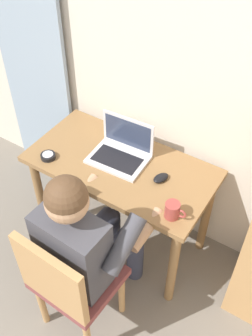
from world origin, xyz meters
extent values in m
cube|color=beige|center=(0.00, 2.20, 1.25)|extent=(4.80, 0.05, 2.50)
cube|color=#8EA3B7|center=(-1.26, 2.13, 1.12)|extent=(0.58, 0.03, 2.24)
cube|color=olive|center=(-0.36, 1.84, 0.72)|extent=(1.13, 0.58, 0.03)
cylinder|color=olive|center=(-0.86, 1.61, 0.35)|extent=(0.06, 0.06, 0.70)
cylinder|color=olive|center=(0.15, 1.61, 0.35)|extent=(0.06, 0.06, 0.70)
cylinder|color=olive|center=(-0.86, 2.07, 0.35)|extent=(0.06, 0.06, 0.70)
cylinder|color=olive|center=(0.15, 2.07, 0.35)|extent=(0.06, 0.06, 0.70)
cube|color=brown|center=(-0.23, 1.22, 0.44)|extent=(0.44, 0.42, 0.05)
cube|color=tan|center=(-0.24, 1.04, 0.67)|extent=(0.42, 0.06, 0.42)
cylinder|color=tan|center=(-0.05, 1.38, 0.21)|extent=(0.04, 0.04, 0.41)
cylinder|color=tan|center=(-0.39, 1.39, 0.21)|extent=(0.04, 0.04, 0.41)
cylinder|color=tan|center=(-0.41, 1.07, 0.21)|extent=(0.04, 0.04, 0.41)
cylinder|color=#33384C|center=(-0.13, 1.44, 0.48)|extent=(0.16, 0.41, 0.14)
cylinder|color=#33384C|center=(-0.31, 1.45, 0.48)|extent=(0.16, 0.41, 0.14)
cylinder|color=#33384C|center=(-0.12, 1.64, 0.24)|extent=(0.11, 0.11, 0.48)
cylinder|color=#33384C|center=(-0.30, 1.65, 0.24)|extent=(0.11, 0.11, 0.48)
cube|color=#3F3F47|center=(-0.23, 1.21, 0.71)|extent=(0.37, 0.22, 0.46)
cylinder|color=#3F3F47|center=(-0.01, 1.33, 0.79)|extent=(0.10, 0.30, 0.25)
cylinder|color=#3F3F47|center=(-0.45, 1.35, 0.79)|extent=(0.10, 0.30, 0.25)
cylinder|color=tan|center=(0.00, 1.53, 0.69)|extent=(0.08, 0.27, 0.11)
cylinder|color=tan|center=(-0.44, 1.55, 0.69)|extent=(0.08, 0.27, 0.11)
sphere|color=tan|center=(-0.23, 1.22, 1.07)|extent=(0.20, 0.20, 0.20)
sphere|color=#513823|center=(-0.23, 1.22, 1.10)|extent=(0.20, 0.20, 0.20)
cube|color=silver|center=(-0.39, 1.85, 0.74)|extent=(0.35, 0.26, 0.02)
cube|color=black|center=(-0.39, 1.84, 0.75)|extent=(0.29, 0.17, 0.00)
cube|color=silver|center=(-0.39, 1.98, 0.86)|extent=(0.34, 0.03, 0.22)
cube|color=#2D3851|center=(-0.39, 1.97, 0.86)|extent=(0.31, 0.02, 0.18)
ellipsoid|color=black|center=(-0.09, 1.85, 0.75)|extent=(0.09, 0.11, 0.03)
cylinder|color=black|center=(-0.76, 1.65, 0.75)|extent=(0.09, 0.09, 0.03)
cylinder|color=silver|center=(-0.76, 1.65, 0.76)|extent=(0.06, 0.06, 0.00)
cylinder|color=#9E3D38|center=(0.08, 1.65, 0.78)|extent=(0.08, 0.08, 0.09)
torus|color=#9E3D38|center=(0.14, 1.65, 0.79)|extent=(0.06, 0.01, 0.06)
camera|label=1|loc=(0.60, 0.41, 2.39)|focal=42.85mm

